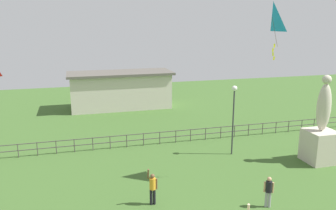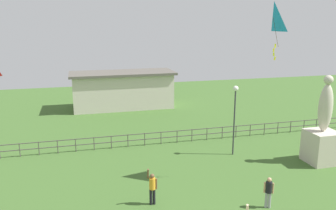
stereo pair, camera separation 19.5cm
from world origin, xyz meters
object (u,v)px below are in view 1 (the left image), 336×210
at_px(statue_monument, 321,136).
at_px(person_1, 153,187).
at_px(person_2, 269,190).
at_px(lamppost, 234,105).
at_px(kite_1, 272,18).

distance_m(statue_monument, person_1, 11.81).
bearing_deg(statue_monument, person_2, -146.21).
xyz_separation_m(statue_monument, person_1, (-11.54, -2.42, -0.76)).
relative_size(lamppost, kite_1, 1.59).
height_order(lamppost, person_2, lamppost).
xyz_separation_m(lamppost, kite_1, (-0.03, -3.96, 5.54)).
distance_m(lamppost, kite_1, 6.82).
height_order(person_1, person_2, person_1).
bearing_deg(person_1, kite_1, 9.60).
height_order(person_1, kite_1, kite_1).
relative_size(person_1, kite_1, 0.64).
height_order(statue_monument, kite_1, kite_1).
bearing_deg(person_1, lamppost, 37.23).
distance_m(statue_monument, lamppost, 5.78).
xyz_separation_m(person_1, person_2, (5.33, -1.73, -0.05)).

